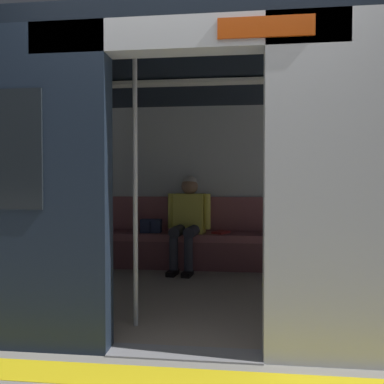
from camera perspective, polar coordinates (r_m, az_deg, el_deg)
name	(u,v)px	position (r m, az deg, el deg)	size (l,w,h in m)	color
ground_plane	(185,354)	(2.60, -1.13, -23.34)	(60.00, 60.00, 0.00)	gray
platform_edge_strip	(178,379)	(2.33, -2.19, -26.36)	(8.00, 0.24, 0.01)	yellow
train_car	(195,141)	(3.65, 0.46, 7.69)	(6.40, 2.88, 2.21)	silver
bench_seat	(209,242)	(4.78, 2.54, -7.52)	(2.89, 0.44, 0.44)	#935156
person_seated	(188,216)	(4.71, -0.62, -3.66)	(0.55, 0.71, 1.17)	#D8CC4C
handbag	(151,226)	(4.88, -6.20, -5.11)	(0.26, 0.15, 0.17)	#262D4C
book	(221,232)	(4.78, 4.40, -6.09)	(0.15, 0.22, 0.03)	#B22D2D
grab_pole_door	(135,189)	(2.86, -8.57, 0.41)	(0.04, 0.04, 2.07)	silver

